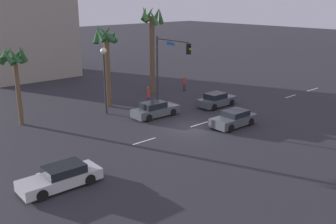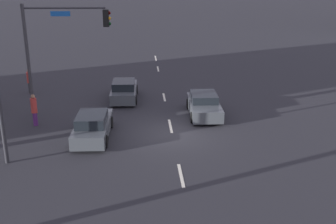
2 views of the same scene
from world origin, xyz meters
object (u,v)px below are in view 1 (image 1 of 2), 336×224
at_px(car_2, 234,119).
at_px(pedestrian_1, 148,95).
at_px(car_1, 155,110).
at_px(palm_tree_2, 152,33).
at_px(palm_tree_1, 14,63).
at_px(car_0, 217,100).
at_px(streetlamp, 104,68).
at_px(car_3, 61,177).
at_px(building_1, 19,11).
at_px(palm_tree_0, 106,49).
at_px(traffic_signal, 167,60).
at_px(pedestrian_0, 184,83).

relative_size(car_2, pedestrian_1, 2.26).
relative_size(car_1, palm_tree_2, 0.47).
height_order(car_2, palm_tree_1, palm_tree_1).
height_order(car_0, streetlamp, streetlamp).
bearing_deg(car_3, building_1, 70.75).
height_order(car_3, streetlamp, streetlamp).
distance_m(car_1, streetlamp, 5.85).
distance_m(car_0, palm_tree_2, 10.39).
height_order(car_1, palm_tree_0, palm_tree_0).
bearing_deg(palm_tree_0, streetlamp, -128.40).
distance_m(car_2, traffic_signal, 9.55).
xyz_separation_m(palm_tree_0, palm_tree_1, (-8.57, 0.30, -0.42)).
relative_size(car_1, building_1, 0.26).
relative_size(car_0, palm_tree_1, 0.61).
bearing_deg(streetlamp, traffic_signal, -11.92).
height_order(car_0, palm_tree_0, palm_tree_0).
xyz_separation_m(car_0, palm_tree_1, (-16.52, 7.32, 4.60)).
relative_size(car_0, pedestrian_0, 2.40).
distance_m(car_1, palm_tree_2, 10.70).
height_order(traffic_signal, streetlamp, traffic_signal).
distance_m(pedestrian_1, palm_tree_1, 12.85).
height_order(pedestrian_1, palm_tree_0, palm_tree_0).
relative_size(traffic_signal, streetlamp, 1.10).
xyz_separation_m(car_2, palm_tree_1, (-12.99, 12.28, 4.61)).
relative_size(car_2, traffic_signal, 0.62).
distance_m(car_0, pedestrian_0, 7.21).
bearing_deg(car_2, car_0, 54.55).
xyz_separation_m(streetlamp, palm_tree_2, (8.29, 3.30, 2.37)).
bearing_deg(pedestrian_0, car_1, -148.83).
bearing_deg(car_2, palm_tree_1, 136.62).
relative_size(pedestrian_0, palm_tree_1, 0.26).
bearing_deg(traffic_signal, palm_tree_0, 146.00).
xyz_separation_m(car_0, car_2, (-3.53, -4.96, -0.01)).
bearing_deg(palm_tree_0, pedestrian_1, -32.44).
relative_size(car_3, palm_tree_0, 0.58).
distance_m(car_1, traffic_signal, 5.73).
bearing_deg(car_1, pedestrian_1, 59.47).
bearing_deg(building_1, traffic_signal, -78.65).
relative_size(pedestrian_1, palm_tree_0, 0.23).
distance_m(pedestrian_1, building_1, 24.64).
distance_m(pedestrian_0, building_1, 24.68).
distance_m(traffic_signal, palm_tree_2, 5.46).
bearing_deg(palm_tree_2, car_3, -142.88).
xyz_separation_m(car_0, car_1, (-6.68, 1.45, 0.00)).
bearing_deg(palm_tree_0, car_3, -132.57).
bearing_deg(building_1, car_0, -73.92).
xyz_separation_m(streetlamp, palm_tree_0, (1.52, 1.92, 1.40)).
xyz_separation_m(car_3, palm_tree_0, (11.26, 12.25, 5.06)).
xyz_separation_m(pedestrian_0, palm_tree_2, (-3.43, 1.56, 5.72)).
bearing_deg(traffic_signal, palm_tree_2, 67.29).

